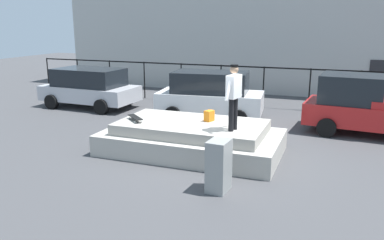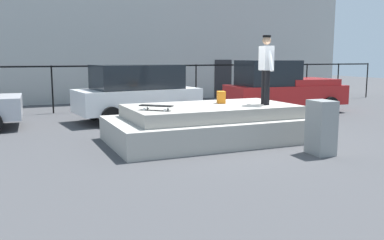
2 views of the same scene
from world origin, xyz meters
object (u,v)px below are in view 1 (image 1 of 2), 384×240
car_white_hatchback_mid (210,95)px  utility_box (219,166)px  backpack (209,116)px  car_red_pickup_far (370,106)px  skateboarder (234,92)px  car_silver_hatchback_near (90,87)px  skateboard (135,117)px

car_white_hatchback_mid → utility_box: 6.85m
backpack → utility_box: backpack is taller
car_red_pickup_far → car_white_hatchback_mid: bearing=178.6°
utility_box → skateboarder: bearing=100.4°
car_silver_hatchback_near → car_red_pickup_far: (11.51, -0.36, 0.06)m
backpack → utility_box: 2.90m
backpack → car_silver_hatchback_near: size_ratio=0.07×
skateboarder → car_red_pickup_far: bearing=50.4°
car_silver_hatchback_near → car_red_pickup_far: car_red_pickup_far is taller
backpack → car_white_hatchback_mid: (-1.21, 3.79, -0.09)m
skateboarder → skateboard: skateboarder is taller
car_red_pickup_far → utility_box: size_ratio=3.88×
skateboarder → skateboard: 3.11m
backpack → car_red_pickup_far: car_red_pickup_far is taller
car_red_pickup_far → utility_box: car_red_pickup_far is taller
car_silver_hatchback_near → utility_box: (8.09, -6.65, -0.32)m
skateboarder → car_red_pickup_far: size_ratio=0.38×
skateboarder → backpack: (-0.91, 0.72, -0.87)m
skateboarder → backpack: skateboarder is taller
skateboarder → car_silver_hatchback_near: skateboarder is taller
skateboarder → car_white_hatchback_mid: bearing=115.2°
skateboard → car_white_hatchback_mid: bearing=79.4°
car_white_hatchback_mid → skateboard: bearing=-100.6°
skateboarder → car_silver_hatchback_near: (-7.89, 4.73, -1.02)m
skateboard → backpack: backpack is taller
car_silver_hatchback_near → skateboard: bearing=-43.9°
skateboard → car_silver_hatchback_near: (-4.92, 4.74, -0.09)m
skateboarder → skateboard: (-2.97, -0.01, -0.93)m
skateboarder → utility_box: 2.36m
car_silver_hatchback_near → car_red_pickup_far: 11.51m
skateboard → car_silver_hatchback_near: 6.83m
skateboarder → skateboard: bearing=-179.8°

